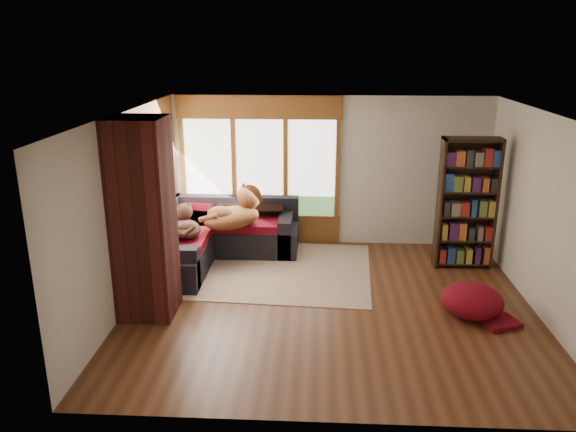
% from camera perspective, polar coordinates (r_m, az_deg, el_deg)
% --- Properties ---
extents(floor, '(5.50, 5.50, 0.00)m').
position_cam_1_polar(floor, '(7.84, 4.25, -8.95)').
color(floor, '#4D2815').
rests_on(floor, ground).
extents(ceiling, '(5.50, 5.50, 0.00)m').
position_cam_1_polar(ceiling, '(7.08, 4.73, 10.25)').
color(ceiling, white).
extents(wall_back, '(5.50, 0.04, 2.60)m').
position_cam_1_polar(wall_back, '(9.77, 4.17, 4.52)').
color(wall_back, silver).
rests_on(wall_back, ground).
extents(wall_front, '(5.50, 0.04, 2.60)m').
position_cam_1_polar(wall_front, '(5.02, 5.07, -8.37)').
color(wall_front, silver).
rests_on(wall_front, ground).
extents(wall_left, '(0.04, 5.00, 2.60)m').
position_cam_1_polar(wall_left, '(7.78, -16.21, 0.47)').
color(wall_left, silver).
rests_on(wall_left, ground).
extents(wall_right, '(0.04, 5.00, 2.60)m').
position_cam_1_polar(wall_right, '(7.92, 24.78, -0.18)').
color(wall_right, silver).
rests_on(wall_right, ground).
extents(windows_back, '(2.82, 0.10, 1.90)m').
position_cam_1_polar(windows_back, '(9.78, -2.89, 4.86)').
color(windows_back, brown).
rests_on(windows_back, wall_back).
extents(windows_left, '(0.10, 2.62, 1.90)m').
position_cam_1_polar(windows_left, '(8.86, -13.58, 3.05)').
color(windows_left, brown).
rests_on(windows_left, wall_left).
extents(roller_blind, '(0.03, 0.72, 0.90)m').
position_cam_1_polar(roller_blind, '(9.55, -12.19, 6.63)').
color(roller_blind, '#607C4F').
rests_on(roller_blind, wall_left).
extents(brick_chimney, '(0.70, 0.70, 2.60)m').
position_cam_1_polar(brick_chimney, '(7.36, -14.50, -0.36)').
color(brick_chimney, '#471914').
rests_on(brick_chimney, ground).
extents(sectional_sofa, '(2.20, 2.20, 0.80)m').
position_cam_1_polar(sectional_sofa, '(9.45, -7.83, -2.37)').
color(sectional_sofa, black).
rests_on(sectional_sofa, ground).
extents(area_rug, '(3.38, 2.67, 0.01)m').
position_cam_1_polar(area_rug, '(8.94, -2.15, -5.41)').
color(area_rug, beige).
rests_on(area_rug, ground).
extents(bookshelf, '(0.89, 0.30, 2.08)m').
position_cam_1_polar(bookshelf, '(9.17, 17.72, 1.18)').
color(bookshelf, black).
rests_on(bookshelf, ground).
extents(pouf, '(1.06, 1.06, 0.43)m').
position_cam_1_polar(pouf, '(7.81, 18.23, -8.09)').
color(pouf, maroon).
rests_on(pouf, area_rug).
extents(dog_tan, '(1.15, 1.14, 0.57)m').
position_cam_1_polar(dog_tan, '(9.06, -5.33, 0.34)').
color(dog_tan, brown).
rests_on(dog_tan, sectional_sofa).
extents(dog_brindle, '(0.64, 0.80, 0.39)m').
position_cam_1_polar(dog_brindle, '(8.81, -10.36, -1.01)').
color(dog_brindle, black).
rests_on(dog_brindle, sectional_sofa).
extents(throw_pillows, '(1.98, 1.68, 0.45)m').
position_cam_1_polar(throw_pillows, '(9.43, -7.56, 0.68)').
color(throw_pillows, black).
rests_on(throw_pillows, sectional_sofa).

